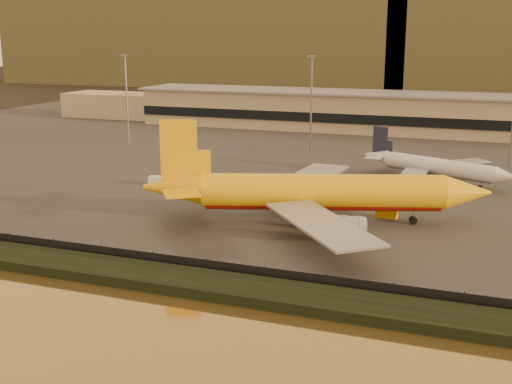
# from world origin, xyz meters

# --- Properties ---
(ground) EXTENTS (900.00, 900.00, 0.00)m
(ground) POSITION_xyz_m (0.00, 0.00, 0.00)
(ground) COLOR black
(ground) RESTS_ON ground
(embankment) EXTENTS (320.00, 7.00, 1.40)m
(embankment) POSITION_xyz_m (0.00, -17.00, 0.70)
(embankment) COLOR black
(embankment) RESTS_ON ground
(tarmac) EXTENTS (320.00, 220.00, 0.20)m
(tarmac) POSITION_xyz_m (0.00, 95.00, 0.10)
(tarmac) COLOR #2D2D2D
(tarmac) RESTS_ON ground
(perimeter_fence) EXTENTS (300.00, 0.05, 2.20)m
(perimeter_fence) POSITION_xyz_m (0.00, -13.00, 1.30)
(perimeter_fence) COLOR black
(perimeter_fence) RESTS_ON tarmac
(terminal_building) EXTENTS (202.00, 25.00, 12.60)m
(terminal_building) POSITION_xyz_m (-14.52, 125.55, 6.25)
(terminal_building) COLOR tan
(terminal_building) RESTS_ON tarmac
(apron_light_masts) EXTENTS (152.20, 12.20, 25.40)m
(apron_light_masts) POSITION_xyz_m (15.00, 75.00, 15.70)
(apron_light_masts) COLOR slate
(apron_light_masts) RESTS_ON tarmac
(distant_hills) EXTENTS (470.00, 160.00, 70.00)m
(distant_hills) POSITION_xyz_m (-20.74, 340.00, 31.39)
(distant_hills) COLOR brown
(distant_hills) RESTS_ON ground
(dhl_cargo_jet) EXTENTS (56.37, 53.73, 17.23)m
(dhl_cargo_jet) POSITION_xyz_m (8.90, 15.51, 5.34)
(dhl_cargo_jet) COLOR #EDB10C
(dhl_cargo_jet) RESTS_ON tarmac
(white_narrowbody_jet) EXTENTS (34.43, 32.54, 10.42)m
(white_narrowbody_jet) POSITION_xyz_m (24.82, 54.99, 3.31)
(white_narrowbody_jet) COLOR silver
(white_narrowbody_jet) RESTS_ON tarmac
(gse_vehicle_yellow) EXTENTS (3.79, 1.99, 1.64)m
(gse_vehicle_yellow) POSITION_xyz_m (19.58, 22.84, 1.02)
(gse_vehicle_yellow) COLOR #EDB10C
(gse_vehicle_yellow) RESTS_ON tarmac
(gse_vehicle_white) EXTENTS (4.60, 2.85, 1.92)m
(gse_vehicle_white) POSITION_xyz_m (-28.99, 30.86, 1.16)
(gse_vehicle_white) COLOR silver
(gse_vehicle_white) RESTS_ON tarmac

